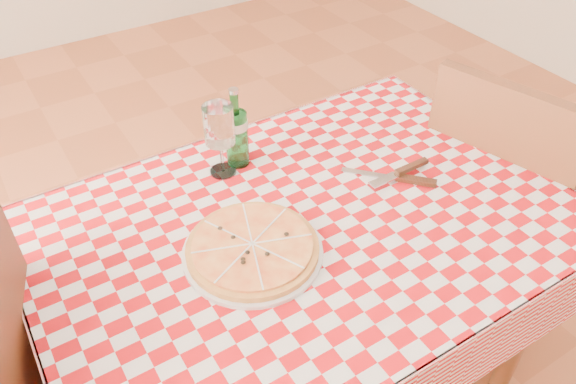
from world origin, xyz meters
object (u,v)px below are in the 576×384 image
(chair_near, at_px, (498,190))
(water_bottle, at_px, (236,128))
(pizza_plate, at_px, (252,247))
(dining_table, at_px, (307,250))
(wine_glass, at_px, (220,141))

(chair_near, bearing_deg, water_bottle, 140.68)
(pizza_plate, distance_m, water_bottle, 0.36)
(dining_table, bearing_deg, chair_near, -1.59)
(wine_glass, bearing_deg, chair_near, -20.80)
(dining_table, distance_m, water_bottle, 0.37)
(dining_table, distance_m, chair_near, 0.72)
(chair_near, xyz_separation_m, pizza_plate, (-0.88, -0.00, 0.23))
(pizza_plate, xyz_separation_m, water_bottle, (0.14, 0.32, 0.09))
(dining_table, relative_size, water_bottle, 5.24)
(dining_table, height_order, chair_near, chair_near)
(chair_near, distance_m, wine_glass, 0.91)
(dining_table, height_order, water_bottle, water_bottle)
(chair_near, height_order, wine_glass, chair_near)
(chair_near, distance_m, pizza_plate, 0.91)
(dining_table, relative_size, pizza_plate, 3.73)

